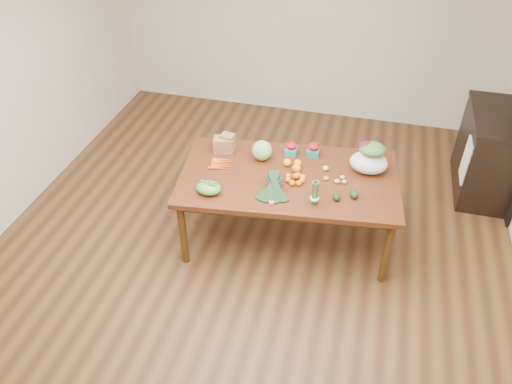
% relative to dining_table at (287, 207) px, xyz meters
% --- Properties ---
extents(floor, '(6.00, 6.00, 0.00)m').
position_rel_dining_table_xyz_m(floor, '(-0.30, -0.41, -0.38)').
color(floor, brown).
rests_on(floor, ground).
extents(room_walls, '(5.02, 6.02, 2.70)m').
position_rel_dining_table_xyz_m(room_walls, '(-0.30, -0.41, 0.97)').
color(room_walls, silver).
rests_on(room_walls, floor).
extents(dining_table, '(2.11, 1.34, 0.75)m').
position_rel_dining_table_xyz_m(dining_table, '(0.00, 0.00, 0.00)').
color(dining_table, '#522613').
rests_on(dining_table, floor).
extents(cabinet, '(0.52, 1.02, 0.94)m').
position_rel_dining_table_xyz_m(cabinet, '(1.92, 1.32, 0.10)').
color(cabinet, black).
rests_on(cabinet, floor).
extents(dish_towel, '(0.02, 0.28, 0.45)m').
position_rel_dining_table_xyz_m(dish_towel, '(1.66, 0.99, 0.18)').
color(dish_towel, white).
rests_on(dish_towel, cabinet).
extents(paper_bag, '(0.27, 0.24, 0.18)m').
position_rel_dining_table_xyz_m(paper_bag, '(-0.71, 0.25, 0.46)').
color(paper_bag, olive).
rests_on(paper_bag, dining_table).
extents(cabbage, '(0.19, 0.19, 0.19)m').
position_rel_dining_table_xyz_m(cabbage, '(-0.31, 0.21, 0.47)').
color(cabbage, '#A9C370').
rests_on(cabbage, dining_table).
extents(strawberry_basket_a, '(0.12, 0.12, 0.10)m').
position_rel_dining_table_xyz_m(strawberry_basket_a, '(-0.05, 0.36, 0.43)').
color(strawberry_basket_a, red).
rests_on(strawberry_basket_a, dining_table).
extents(strawberry_basket_b, '(0.13, 0.13, 0.11)m').
position_rel_dining_table_xyz_m(strawberry_basket_b, '(0.16, 0.39, 0.43)').
color(strawberry_basket_b, red).
rests_on(strawberry_basket_b, dining_table).
extents(orange_a, '(0.08, 0.08, 0.08)m').
position_rel_dining_table_xyz_m(orange_a, '(-0.05, 0.16, 0.41)').
color(orange_a, '#FFA10F').
rests_on(orange_a, dining_table).
extents(orange_b, '(0.08, 0.08, 0.08)m').
position_rel_dining_table_xyz_m(orange_b, '(0.05, 0.17, 0.41)').
color(orange_b, '#FFA40F').
rests_on(orange_b, dining_table).
extents(orange_c, '(0.08, 0.08, 0.08)m').
position_rel_dining_table_xyz_m(orange_c, '(0.05, 0.08, 0.42)').
color(orange_c, orange).
rests_on(orange_c, dining_table).
extents(mandarin_cluster, '(0.20, 0.20, 0.09)m').
position_rel_dining_table_xyz_m(mandarin_cluster, '(0.08, -0.06, 0.42)').
color(mandarin_cluster, orange).
rests_on(mandarin_cluster, dining_table).
extents(carrots, '(0.24, 0.21, 0.03)m').
position_rel_dining_table_xyz_m(carrots, '(-0.66, 0.01, 0.39)').
color(carrots, '#FF5415').
rests_on(carrots, dining_table).
extents(snap_pea_bag, '(0.23, 0.17, 0.10)m').
position_rel_dining_table_xyz_m(snap_pea_bag, '(-0.63, -0.42, 0.43)').
color(snap_pea_bag, green).
rests_on(snap_pea_bag, dining_table).
extents(kale_bunch, '(0.37, 0.44, 0.16)m').
position_rel_dining_table_xyz_m(kale_bunch, '(-0.08, -0.33, 0.45)').
color(kale_bunch, black).
rests_on(kale_bunch, dining_table).
extents(asparagus_bundle, '(0.09, 0.13, 0.26)m').
position_rel_dining_table_xyz_m(asparagus_bundle, '(0.29, -0.34, 0.50)').
color(asparagus_bundle, '#567F3A').
rests_on(asparagus_bundle, dining_table).
extents(potato_a, '(0.05, 0.04, 0.04)m').
position_rel_dining_table_xyz_m(potato_a, '(0.34, 0.02, 0.40)').
color(potato_a, tan).
rests_on(potato_a, dining_table).
extents(potato_b, '(0.05, 0.05, 0.04)m').
position_rel_dining_table_xyz_m(potato_b, '(0.44, 0.00, 0.40)').
color(potato_b, tan).
rests_on(potato_b, dining_table).
extents(potato_c, '(0.05, 0.04, 0.04)m').
position_rel_dining_table_xyz_m(potato_c, '(0.48, 0.08, 0.39)').
color(potato_c, '#D6BB7C').
rests_on(potato_c, dining_table).
extents(potato_d, '(0.06, 0.05, 0.05)m').
position_rel_dining_table_xyz_m(potato_d, '(0.31, 0.17, 0.40)').
color(potato_d, '#DED080').
rests_on(potato_d, dining_table).
extents(potato_e, '(0.05, 0.04, 0.04)m').
position_rel_dining_table_xyz_m(potato_e, '(0.50, 0.01, 0.39)').
color(potato_e, tan).
rests_on(potato_e, dining_table).
extents(avocado_a, '(0.09, 0.11, 0.07)m').
position_rel_dining_table_xyz_m(avocado_a, '(0.46, -0.23, 0.41)').
color(avocado_a, black).
rests_on(avocado_a, dining_table).
extents(avocado_b, '(0.10, 0.12, 0.07)m').
position_rel_dining_table_xyz_m(avocado_b, '(0.61, -0.16, 0.41)').
color(avocado_b, black).
rests_on(avocado_b, dining_table).
extents(salad_bag, '(0.38, 0.30, 0.27)m').
position_rel_dining_table_xyz_m(salad_bag, '(0.69, 0.26, 0.51)').
color(salad_bag, white).
rests_on(salad_bag, dining_table).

